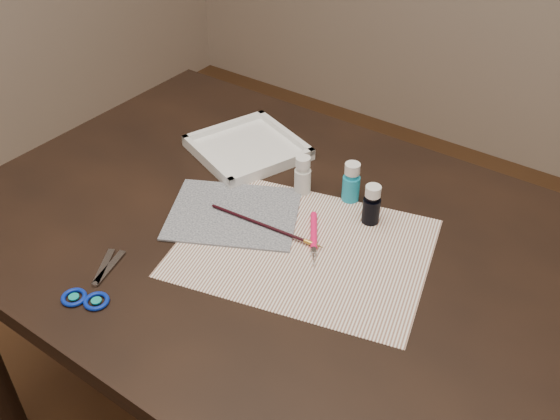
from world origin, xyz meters
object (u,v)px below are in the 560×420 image
Objects in this scene: palette_tray at (247,147)px; paper at (304,247)px; paint_bottle_navy at (372,204)px; paint_bottle_white at (303,175)px; paint_bottle_cyan at (351,182)px; canvas at (234,213)px; scissors at (95,277)px.

paper is at bearing -34.94° from palette_tray.
palette_tray is (-0.36, 0.06, -0.03)m from paint_bottle_navy.
paint_bottle_cyan is at bearing 19.87° from paint_bottle_white.
canvas is 2.90× the size of paint_bottle_cyan.
paper is 0.19m from paint_bottle_white.
palette_tray is at bearing 175.67° from paint_bottle_cyan.
palette_tray is (-0.19, 0.06, -0.03)m from paint_bottle_white.
scissors is (-0.26, -0.29, 0.00)m from paper.
canvas is at bearing -58.91° from palette_tray.
paint_bottle_navy is at bearing 30.97° from canvas.
canvas is 2.99× the size of paint_bottle_navy.
palette_tray is at bearing 121.09° from canvas.
scissors is at bearing -105.80° from canvas.
paint_bottle_navy is (0.24, 0.14, 0.04)m from canvas.
paper is 0.17m from canvas.
paint_bottle_white reaches higher than paper.
paint_bottle_cyan reaches higher than scissors.
paint_bottle_white is 0.20m from palette_tray.
scissors reaches higher than canvas.
paint_bottle_white is 0.47m from scissors.
paper is at bearing -0.69° from canvas.
paper is 0.39m from scissors.
paint_bottle_cyan is 1.03× the size of paint_bottle_navy.
paint_bottle_cyan is (0.10, 0.04, 0.00)m from paint_bottle_white.
scissors is at bearing -131.47° from paper.
palette_tray reaches higher than paper.
paint_bottle_cyan is at bearing -57.52° from scissors.
canvas is (-0.17, 0.00, 0.00)m from paper.
paper is at bearing -71.40° from scissors.
paint_bottle_white reaches higher than palette_tray.
paint_bottle_navy reaches higher than palette_tray.
paint_bottle_navy is (0.06, 0.14, 0.04)m from paper.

